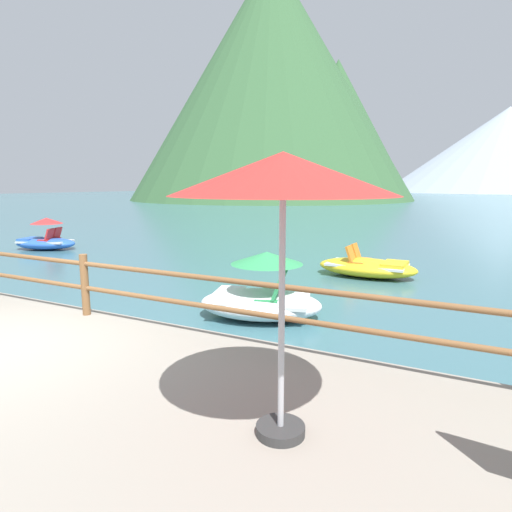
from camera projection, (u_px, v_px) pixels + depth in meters
ground_plane at (414, 210)px, 40.53m from camera, size 200.00×200.00×0.00m
dock_railing at (84, 278)px, 6.60m from camera, size 23.92×0.12×0.95m
beach_umbrella at (283, 178)px, 3.16m from camera, size 1.70×1.70×2.24m
pedal_boat_1 at (261, 295)px, 7.80m from camera, size 2.51×1.94×1.22m
pedal_boat_2 at (45, 239)px, 15.97m from camera, size 2.54×1.84×1.18m
pedal_boat_3 at (368, 267)px, 11.31m from camera, size 2.60×1.35×0.82m
cliff_headland at (282, 89)px, 66.19m from camera, size 43.30×43.30×35.76m
distant_peak at (507, 150)px, 124.71m from camera, size 67.59×67.59×24.19m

